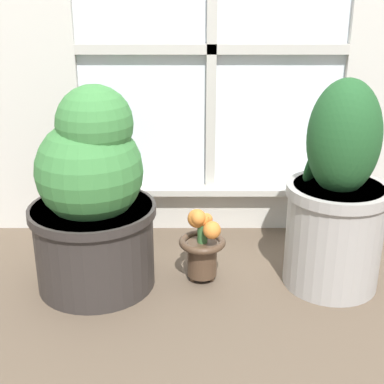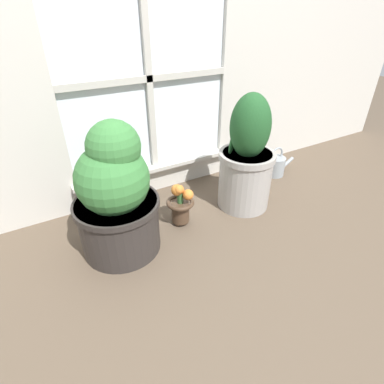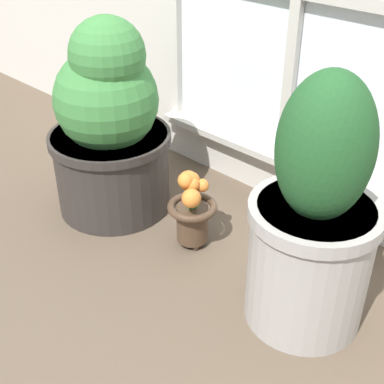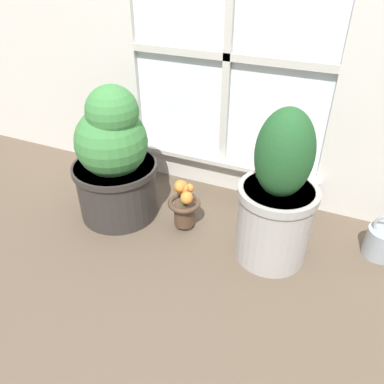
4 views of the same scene
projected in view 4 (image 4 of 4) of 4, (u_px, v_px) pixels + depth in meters
The scene contains 5 objects.
ground_plane at pixel (178, 247), 1.68m from camera, with size 10.00×10.00×0.00m, color brown.
potted_plant_left at pixel (114, 161), 1.74m from camera, with size 0.40×0.40×0.66m.
potted_plant_right at pixel (277, 199), 1.49m from camera, with size 0.32×0.32×0.67m.
flower_vase at pixel (184, 204), 1.73m from camera, with size 0.15×0.15×0.25m.
watering_can at pixel (382, 242), 1.61m from camera, with size 0.24×0.14×0.21m.
Camera 4 is at (0.56, -1.12, 1.15)m, focal length 35.00 mm.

